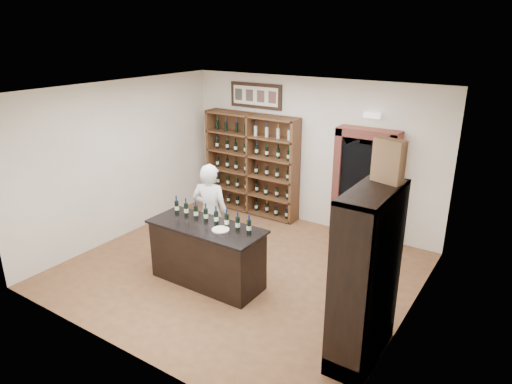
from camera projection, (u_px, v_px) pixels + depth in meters
floor at (240, 270)px, 7.77m from camera, size 5.50×5.50×0.00m
ceiling at (237, 91)px, 6.75m from camera, size 5.50×5.50×0.00m
wall_back at (310, 153)px, 9.22m from camera, size 5.50×0.04×3.00m
wall_left at (121, 161)px, 8.69m from camera, size 0.04×5.00×3.00m
wall_right at (413, 225)px, 5.84m from camera, size 0.04×5.00×3.00m
wine_shelf at (252, 164)px, 9.90m from camera, size 2.20×0.38×2.20m
framed_picture at (256, 96)px, 9.52m from camera, size 1.25×0.04×0.52m
arched_doorway at (365, 183)px, 8.56m from camera, size 1.17×0.35×2.17m
emergency_light at (372, 115)px, 8.21m from camera, size 0.30×0.10×0.10m
tasting_counter at (207, 254)px, 7.24m from camera, size 1.88×0.78×1.00m
counter_bottle_0 at (177, 207)px, 7.50m from camera, size 0.07×0.07×0.30m
counter_bottle_1 at (186, 209)px, 7.40m from camera, size 0.07×0.07×0.30m
counter_bottle_2 at (196, 212)px, 7.29m from camera, size 0.07×0.07×0.30m
counter_bottle_3 at (206, 215)px, 7.18m from camera, size 0.07×0.07×0.30m
counter_bottle_4 at (216, 218)px, 7.08m from camera, size 0.07×0.07×0.30m
counter_bottle_5 at (227, 221)px, 6.97m from camera, size 0.07×0.07×0.30m
counter_bottle_6 at (238, 224)px, 6.86m from camera, size 0.07×0.07×0.30m
counter_bottle_7 at (249, 227)px, 6.76m from camera, size 0.07×0.07×0.30m
side_cabinet at (366, 303)px, 5.50m from camera, size 0.48×1.20×2.20m
shopkeeper at (211, 214)px, 7.78m from camera, size 0.74×0.58×1.78m
plate at (221, 230)px, 6.88m from camera, size 0.27×0.27×0.02m
wine_crate at (389, 161)px, 5.19m from camera, size 0.39×0.23×0.51m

